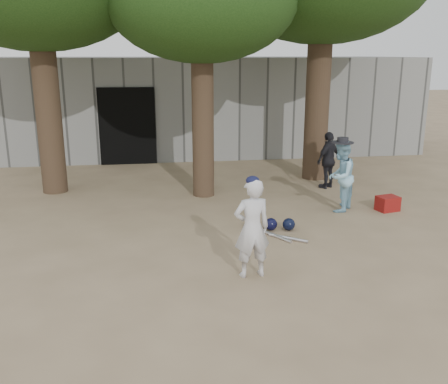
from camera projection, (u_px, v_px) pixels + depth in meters
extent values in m
plane|color=#937C5E|center=(193.00, 274.00, 7.30)|extent=(70.00, 70.00, 0.00)
imported|color=silver|center=(252.00, 228.00, 7.06)|extent=(0.57, 0.41, 1.46)
imported|color=#93CAE3|center=(340.00, 176.00, 10.07)|extent=(0.87, 0.89, 1.45)
imported|color=black|center=(328.00, 160.00, 11.83)|extent=(0.84, 0.71, 1.35)
cube|color=maroon|center=(388.00, 203.00, 10.22)|extent=(0.48, 0.41, 0.30)
cube|color=gray|center=(169.00, 111.00, 14.53)|extent=(16.00, 0.35, 3.00)
cube|color=black|center=(127.00, 126.00, 14.28)|extent=(1.60, 0.08, 2.20)
cube|color=slate|center=(166.00, 103.00, 16.91)|extent=(16.00, 5.00, 3.00)
sphere|color=black|center=(254.00, 225.00, 9.04)|extent=(0.23, 0.23, 0.23)
sphere|color=black|center=(271.00, 224.00, 9.09)|extent=(0.23, 0.23, 0.23)
sphere|color=black|center=(289.00, 224.00, 9.08)|extent=(0.23, 0.23, 0.23)
cylinder|color=silver|center=(276.00, 236.00, 8.74)|extent=(0.41, 0.65, 0.06)
cylinder|color=silver|center=(288.00, 238.00, 8.65)|extent=(0.60, 0.49, 0.06)
cylinder|color=brown|center=(45.00, 71.00, 10.94)|extent=(0.56, 0.56, 5.50)
cylinder|color=brown|center=(202.00, 83.00, 10.72)|extent=(0.48, 0.48, 5.00)
cylinder|color=brown|center=(319.00, 63.00, 12.18)|extent=(0.60, 0.60, 5.80)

